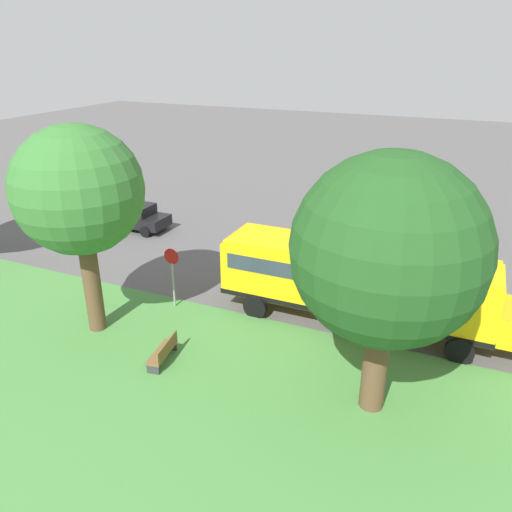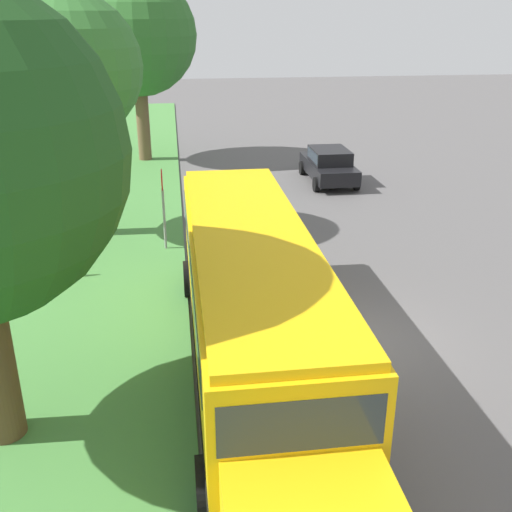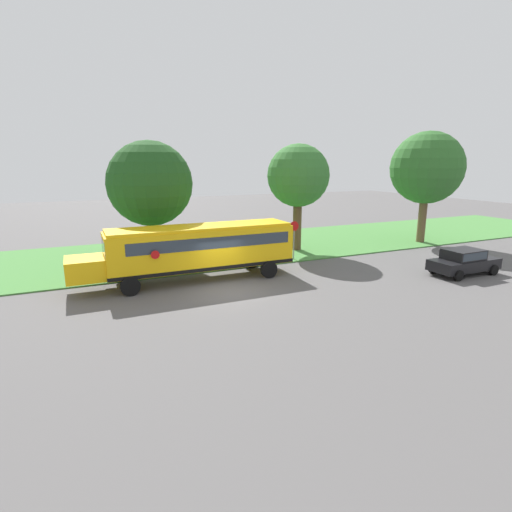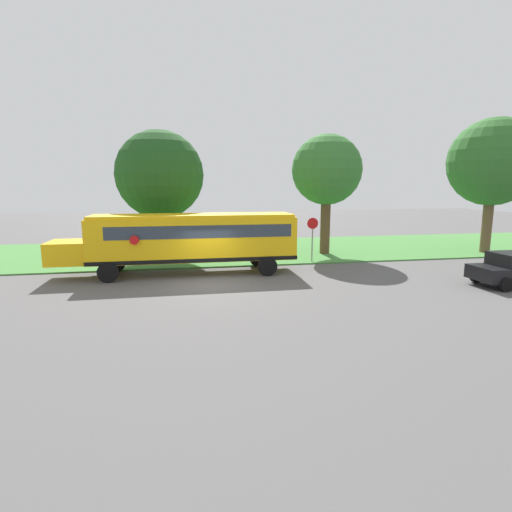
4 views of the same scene
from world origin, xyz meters
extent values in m
plane|color=#565454|center=(0.00, 0.00, 0.00)|extent=(120.00, 120.00, 0.00)
cube|color=#47843D|center=(-10.00, 0.00, 0.04)|extent=(12.00, 80.00, 0.08)
cube|color=yellow|center=(-2.68, -0.66, 1.90)|extent=(2.50, 10.50, 2.20)
cube|color=yellow|center=(-2.68, -6.86, 1.35)|extent=(2.20, 1.90, 1.10)
cube|color=yellow|center=(-2.68, -0.66, 3.08)|extent=(2.35, 10.29, 0.16)
cube|color=black|center=(-2.68, -0.66, 0.92)|extent=(2.54, 10.54, 0.20)
cube|color=#2D3842|center=(-2.68, -0.36, 2.36)|extent=(2.53, 9.24, 0.64)
cube|color=#2D3842|center=(-2.68, -5.86, 2.36)|extent=(2.25, 0.12, 0.80)
cylinder|color=red|center=(-1.25, -3.55, 2.05)|extent=(0.03, 0.44, 0.44)
cylinder|color=black|center=(-1.43, -4.86, 0.50)|extent=(0.30, 1.00, 1.00)
cylinder|color=black|center=(-3.93, -4.86, 0.50)|extent=(0.30, 1.00, 1.00)
cylinder|color=black|center=(-1.43, 3.02, 0.50)|extent=(0.30, 1.00, 1.00)
cylinder|color=black|center=(-3.93, 3.02, 0.50)|extent=(0.30, 1.00, 1.00)
cube|color=black|center=(2.80, 14.12, 0.64)|extent=(1.80, 4.40, 0.64)
cube|color=black|center=(2.80, 13.97, 1.26)|extent=(1.60, 2.20, 0.60)
cube|color=#2D3842|center=(2.80, 13.97, 1.28)|extent=(1.62, 2.02, 0.45)
cylinder|color=black|center=(1.90, 15.62, 0.32)|extent=(0.22, 0.64, 0.64)
cylinder|color=black|center=(3.70, 15.62, 0.32)|extent=(0.22, 0.64, 0.64)
cylinder|color=black|center=(1.90, 12.62, 0.32)|extent=(0.22, 0.64, 0.64)
cylinder|color=black|center=(3.70, 12.62, 0.32)|extent=(0.22, 0.64, 0.64)
cylinder|color=brown|center=(-7.52, -2.52, 1.65)|extent=(0.75, 0.75, 3.29)
sphere|color=#1E4C1C|center=(-7.52, -2.52, 5.33)|extent=(5.42, 5.42, 5.42)
sphere|color=#1E4C1C|center=(-7.70, -2.39, 5.38)|extent=(3.34, 3.34, 3.34)
cylinder|color=brown|center=(-7.33, 8.33, 1.98)|extent=(0.66, 0.66, 3.96)
sphere|color=#33702D|center=(-7.33, 8.33, 5.71)|extent=(4.64, 4.64, 4.64)
sphere|color=#33702D|center=(-7.03, 7.94, 5.81)|extent=(3.21, 3.21, 3.21)
cylinder|color=brown|center=(-5.70, 19.52, 2.02)|extent=(0.66, 0.66, 4.04)
sphere|color=#2D6628|center=(-5.70, 19.52, 6.23)|extent=(5.85, 5.85, 5.85)
sphere|color=#2D6628|center=(-5.65, 19.55, 6.72)|extent=(3.62, 3.62, 3.62)
cylinder|color=gray|center=(-4.60, 6.50, 1.05)|extent=(0.08, 0.08, 2.10)
cylinder|color=red|center=(-4.60, 6.50, 2.40)|extent=(0.03, 0.68, 0.68)
cube|color=brown|center=(-8.20, 4.73, 0.45)|extent=(1.66, 0.74, 0.08)
cube|color=brown|center=(-8.17, 4.51, 0.70)|extent=(1.59, 0.30, 0.44)
cube|color=#333333|center=(-7.47, 4.84, 0.23)|extent=(0.15, 0.46, 0.45)
cube|color=#333333|center=(-8.94, 4.61, 0.23)|extent=(0.15, 0.46, 0.45)
camera|label=1|loc=(-20.37, -4.28, 10.52)|focal=35.00mm
camera|label=2|loc=(-4.14, -12.11, 7.36)|focal=42.00mm
camera|label=3|loc=(18.89, -7.08, 6.60)|focal=28.00mm
camera|label=4|loc=(18.38, -1.37, 4.53)|focal=28.00mm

